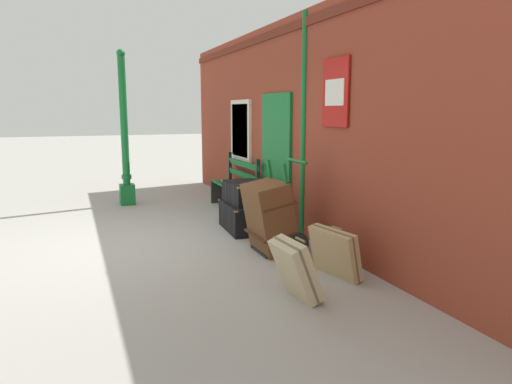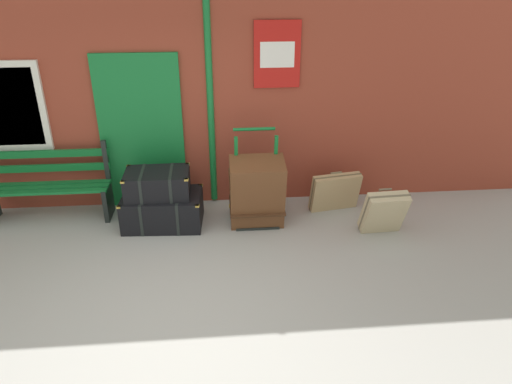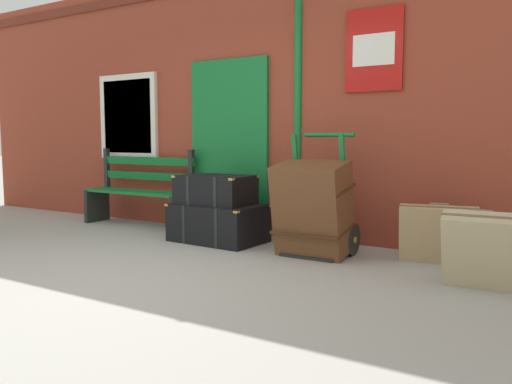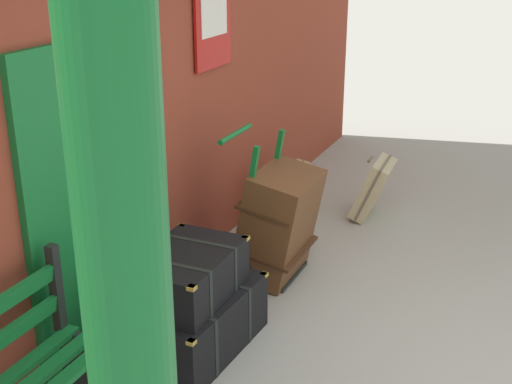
{
  "view_description": "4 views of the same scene",
  "coord_description": "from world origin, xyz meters",
  "px_view_note": "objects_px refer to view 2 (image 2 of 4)",
  "views": [
    {
      "loc": [
        6.53,
        -0.65,
        1.84
      ],
      "look_at": [
        0.36,
        1.76,
        0.69
      ],
      "focal_mm": 33.33,
      "sensor_mm": 36.0,
      "label": 1
    },
    {
      "loc": [
        0.52,
        -3.68,
        3.06
      ],
      "look_at": [
        0.99,
        1.59,
        0.52
      ],
      "focal_mm": 33.03,
      "sensor_mm": 36.0,
      "label": 2
    },
    {
      "loc": [
        3.09,
        -2.79,
        1.14
      ],
      "look_at": [
        0.28,
        1.84,
        0.58
      ],
      "focal_mm": 35.98,
      "sensor_mm": 36.0,
      "label": 3
    },
    {
      "loc": [
        -3.7,
        -0.22,
        2.7
      ],
      "look_at": [
        0.77,
        1.79,
        0.81
      ],
      "focal_mm": 47.75,
      "sensor_mm": 36.0,
      "label": 4
    }
  ],
  "objects_px": {
    "steamer_trunk_middle": "(158,183)",
    "porters_trolley": "(256,200)",
    "platform_bench": "(48,186)",
    "large_brown_trunk": "(257,192)",
    "suitcase_beige": "(335,192)",
    "suitcase_oxblood": "(384,212)",
    "steamer_trunk_base": "(163,209)"
  },
  "relations": [
    {
      "from": "platform_bench",
      "to": "steamer_trunk_middle",
      "type": "xyz_separation_m",
      "value": [
        1.47,
        -0.33,
        0.14
      ]
    },
    {
      "from": "steamer_trunk_base",
      "to": "suitcase_oxblood",
      "type": "distance_m",
      "value": 2.81
    },
    {
      "from": "platform_bench",
      "to": "steamer_trunk_middle",
      "type": "distance_m",
      "value": 1.52
    },
    {
      "from": "suitcase_beige",
      "to": "platform_bench",
      "type": "bearing_deg",
      "value": 177.79
    },
    {
      "from": "platform_bench",
      "to": "porters_trolley",
      "type": "distance_m",
      "value": 2.75
    },
    {
      "from": "platform_bench",
      "to": "steamer_trunk_middle",
      "type": "relative_size",
      "value": 1.97
    },
    {
      "from": "porters_trolley",
      "to": "large_brown_trunk",
      "type": "distance_m",
      "value": 0.26
    },
    {
      "from": "platform_bench",
      "to": "suitcase_beige",
      "type": "bearing_deg",
      "value": -2.21
    },
    {
      "from": "porters_trolley",
      "to": "suitcase_beige",
      "type": "relative_size",
      "value": 1.7
    },
    {
      "from": "platform_bench",
      "to": "suitcase_oxblood",
      "type": "distance_m",
      "value": 4.36
    },
    {
      "from": "suitcase_oxblood",
      "to": "steamer_trunk_base",
      "type": "bearing_deg",
      "value": 169.64
    },
    {
      "from": "steamer_trunk_base",
      "to": "suitcase_oxblood",
      "type": "relative_size",
      "value": 1.7
    },
    {
      "from": "suitcase_beige",
      "to": "suitcase_oxblood",
      "type": "relative_size",
      "value": 1.15
    },
    {
      "from": "large_brown_trunk",
      "to": "suitcase_beige",
      "type": "height_order",
      "value": "large_brown_trunk"
    },
    {
      "from": "porters_trolley",
      "to": "large_brown_trunk",
      "type": "bearing_deg",
      "value": -90.0
    },
    {
      "from": "steamer_trunk_middle",
      "to": "suitcase_oxblood",
      "type": "xyz_separation_m",
      "value": [
        2.8,
        -0.51,
        -0.27
      ]
    },
    {
      "from": "steamer_trunk_middle",
      "to": "porters_trolley",
      "type": "height_order",
      "value": "porters_trolley"
    },
    {
      "from": "steamer_trunk_middle",
      "to": "suitcase_beige",
      "type": "xyz_separation_m",
      "value": [
        2.36,
        0.18,
        -0.31
      ]
    },
    {
      "from": "platform_bench",
      "to": "suitcase_beige",
      "type": "height_order",
      "value": "platform_bench"
    },
    {
      "from": "steamer_trunk_middle",
      "to": "suitcase_beige",
      "type": "relative_size",
      "value": 1.15
    },
    {
      "from": "platform_bench",
      "to": "steamer_trunk_middle",
      "type": "height_order",
      "value": "platform_bench"
    },
    {
      "from": "platform_bench",
      "to": "large_brown_trunk",
      "type": "height_order",
      "value": "platform_bench"
    },
    {
      "from": "platform_bench",
      "to": "steamer_trunk_base",
      "type": "xyz_separation_m",
      "value": [
        1.51,
        -0.34,
        -0.23
      ]
    },
    {
      "from": "steamer_trunk_middle",
      "to": "porters_trolley",
      "type": "relative_size",
      "value": 0.68
    },
    {
      "from": "large_brown_trunk",
      "to": "suitcase_beige",
      "type": "relative_size",
      "value": 1.33
    },
    {
      "from": "platform_bench",
      "to": "suitcase_oxblood",
      "type": "height_order",
      "value": "platform_bench"
    },
    {
      "from": "platform_bench",
      "to": "porters_trolley",
      "type": "xyz_separation_m",
      "value": [
        2.73,
        -0.29,
        -0.17
      ]
    },
    {
      "from": "platform_bench",
      "to": "large_brown_trunk",
      "type": "bearing_deg",
      "value": -9.73
    },
    {
      "from": "suitcase_oxblood",
      "to": "platform_bench",
      "type": "bearing_deg",
      "value": 168.81
    },
    {
      "from": "large_brown_trunk",
      "to": "suitcase_oxblood",
      "type": "xyz_separation_m",
      "value": [
        1.55,
        -0.38,
        -0.17
      ]
    },
    {
      "from": "suitcase_beige",
      "to": "large_brown_trunk",
      "type": "bearing_deg",
      "value": -163.88
    },
    {
      "from": "porters_trolley",
      "to": "suitcase_beige",
      "type": "xyz_separation_m",
      "value": [
        1.11,
        0.15,
        0.0
      ]
    }
  ]
}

